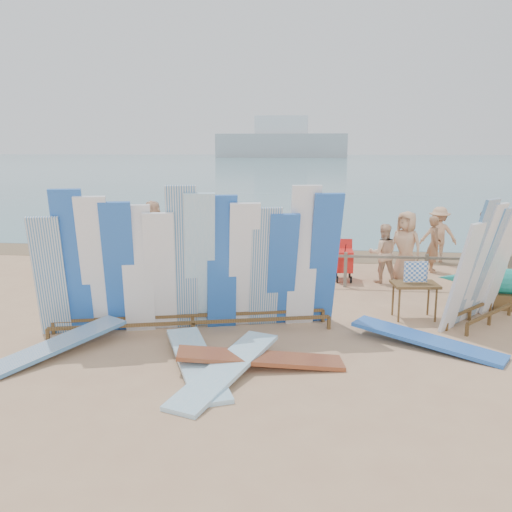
# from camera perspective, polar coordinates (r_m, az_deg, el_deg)

# --- Properties ---
(ground) EXTENTS (160.00, 160.00, 0.00)m
(ground) POSITION_cam_1_polar(r_m,az_deg,el_deg) (11.28, -0.25, -6.78)
(ground) COLOR tan
(ground) RESTS_ON ground
(ocean) EXTENTS (320.00, 240.00, 0.02)m
(ocean) POSITION_cam_1_polar(r_m,az_deg,el_deg) (138.69, 6.17, 9.87)
(ocean) COLOR slate
(ocean) RESTS_ON ground
(wet_sand_strip) EXTENTS (40.00, 2.60, 0.01)m
(wet_sand_strip) POSITION_cam_1_polar(r_m,az_deg,el_deg) (18.23, 2.45, 0.25)
(wet_sand_strip) COLOR brown
(wet_sand_strip) RESTS_ON ground
(distant_ship) EXTENTS (45.00, 8.00, 14.00)m
(distant_ship) POSITION_cam_1_polar(r_m,az_deg,el_deg) (191.11, 2.68, 11.91)
(distant_ship) COLOR #999EA3
(distant_ship) RESTS_ON ocean
(fence) EXTENTS (12.08, 0.08, 0.90)m
(fence) POSITION_cam_1_polar(r_m,az_deg,el_deg) (14.00, 1.21, -0.51)
(fence) COLOR #6E6353
(fence) RESTS_ON ground
(main_surfboard_rack) EXTENTS (5.71, 2.13, 2.86)m
(main_surfboard_rack) POSITION_cam_1_polar(r_m,az_deg,el_deg) (10.34, -6.76, -1.21)
(main_surfboard_rack) COLOR brown
(main_surfboard_rack) RESTS_ON ground
(side_surfboard_rack) EXTENTS (1.90, 2.07, 2.59)m
(side_surfboard_rack) POSITION_cam_1_polar(r_m,az_deg,el_deg) (11.73, 22.80, -1.12)
(side_surfboard_rack) COLOR brown
(side_surfboard_rack) RESTS_ON ground
(vendor_table) EXTENTS (0.99, 0.76, 1.22)m
(vendor_table) POSITION_cam_1_polar(r_m,az_deg,el_deg) (11.75, 16.31, -4.44)
(vendor_table) COLOR brown
(vendor_table) RESTS_ON ground
(flat_board_b) EXTENTS (1.43, 2.73, 0.31)m
(flat_board_b) POSITION_cam_1_polar(r_m,az_deg,el_deg) (8.62, -3.14, -12.69)
(flat_board_b) COLOR #8CC2E0
(flat_board_b) RESTS_ON ground
(flat_board_c) EXTENTS (2.75, 0.99, 0.31)m
(flat_board_c) POSITION_cam_1_polar(r_m,az_deg,el_deg) (9.00, 0.50, -11.60)
(flat_board_c) COLOR brown
(flat_board_c) RESTS_ON ground
(flat_board_e) EXTENTS (1.90, 2.58, 0.35)m
(flat_board_e) POSITION_cam_1_polar(r_m,az_deg,el_deg) (10.05, -20.50, -9.84)
(flat_board_e) COLOR silver
(flat_board_e) RESTS_ON ground
(flat_board_a) EXTENTS (1.60, 2.70, 0.25)m
(flat_board_a) POSITION_cam_1_polar(r_m,az_deg,el_deg) (8.97, -6.31, -11.76)
(flat_board_a) COLOR #8CC2E0
(flat_board_a) RESTS_ON ground
(flat_board_d) EXTENTS (2.63, 1.81, 0.28)m
(flat_board_d) POSITION_cam_1_polar(r_m,az_deg,el_deg) (10.29, 17.47, -9.14)
(flat_board_d) COLOR blue
(flat_board_d) RESTS_ON ground
(beach_chair_left) EXTENTS (0.69, 0.70, 0.78)m
(beach_chair_left) POSITION_cam_1_polar(r_m,az_deg,el_deg) (14.78, 3.55, -1.49)
(beach_chair_left) COLOR red
(beach_chair_left) RESTS_ON ground
(beach_chair_right) EXTENTS (0.74, 0.75, 0.89)m
(beach_chair_right) POSITION_cam_1_polar(r_m,az_deg,el_deg) (14.98, 5.89, -1.23)
(beach_chair_right) COLOR red
(beach_chair_right) RESTS_ON ground
(stroller) EXTENTS (0.55, 0.79, 1.07)m
(stroller) POSITION_cam_1_polar(r_m,az_deg,el_deg) (14.69, 9.23, -0.88)
(stroller) COLOR red
(stroller) RESTS_ON ground
(beachgoer_8) EXTENTS (0.78, 0.42, 1.56)m
(beachgoer_8) POSITION_cam_1_polar(r_m,az_deg,el_deg) (14.60, 13.23, 0.28)
(beachgoer_8) COLOR beige
(beachgoer_8) RESTS_ON ground
(beachgoer_6) EXTENTS (1.00, 0.91, 1.88)m
(beachgoer_6) POSITION_cam_1_polar(r_m,az_deg,el_deg) (14.79, 15.46, 0.94)
(beachgoer_6) COLOR tan
(beachgoer_6) RESTS_ON ground
(beachgoer_0) EXTENTS (0.84, 0.84, 1.65)m
(beachgoer_0) POSITION_cam_1_polar(r_m,az_deg,el_deg) (17.02, -18.79, 1.67)
(beachgoer_0) COLOR tan
(beachgoer_0) RESTS_ON ground
(beachgoer_1) EXTENTS (0.74, 0.60, 1.79)m
(beachgoer_1) POSITION_cam_1_polar(r_m,az_deg,el_deg) (15.79, -11.09, 1.62)
(beachgoer_1) COLOR #8C6042
(beachgoer_1) RESTS_ON ground
(beachgoer_9) EXTENTS (1.12, 0.48, 1.72)m
(beachgoer_9) POSITION_cam_1_polar(r_m,az_deg,el_deg) (17.70, 18.67, 2.15)
(beachgoer_9) COLOR tan
(beachgoer_9) RESTS_ON ground
(beachgoer_extra_1) EXTENTS (1.15, 0.87, 1.81)m
(beachgoer_extra_1) POSITION_cam_1_polar(r_m,az_deg,el_deg) (18.33, -17.08, 2.69)
(beachgoer_extra_1) COLOR #8C6042
(beachgoer_extra_1) RESTS_ON ground
(beachgoer_4) EXTENTS (0.55, 1.04, 1.70)m
(beachgoer_4) POSITION_cam_1_polar(r_m,az_deg,el_deg) (16.10, 6.22, 1.78)
(beachgoer_4) COLOR #8C6042
(beachgoer_4) RESTS_ON ground
(beachgoer_2) EXTENTS (1.00, 0.64, 1.89)m
(beachgoer_2) POSITION_cam_1_polar(r_m,az_deg,el_deg) (15.47, -5.55, 1.77)
(beachgoer_2) COLOR beige
(beachgoer_2) RESTS_ON ground
(beachgoer_7) EXTENTS (0.33, 0.59, 1.61)m
(beachgoer_7) POSITION_cam_1_polar(r_m,az_deg,el_deg) (16.22, 18.22, 1.19)
(beachgoer_7) COLOR #8C6042
(beachgoer_7) RESTS_ON ground
(beachgoer_10) EXTENTS (0.65, 1.16, 1.87)m
(beachgoer_10) POSITION_cam_1_polar(r_m,az_deg,el_deg) (15.89, 22.83, 1.15)
(beachgoer_10) COLOR #8C6042
(beachgoer_10) RESTS_ON ground
(beachgoer_11) EXTENTS (1.84, 1.00, 1.89)m
(beachgoer_11) POSITION_cam_1_polar(r_m,az_deg,el_deg) (17.37, -10.76, 2.67)
(beachgoer_11) COLOR beige
(beachgoer_11) RESTS_ON ground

